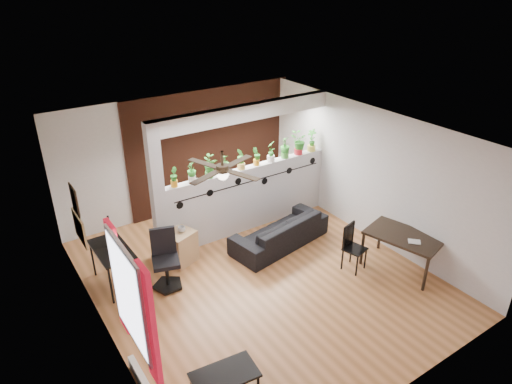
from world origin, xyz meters
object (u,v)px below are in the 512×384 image
ceiling_fan (223,171)px  dining_table (404,239)px  potted_plant_1 (192,171)px  computer_desk (112,252)px  potted_plant_2 (209,166)px  folding_chair (351,243)px  sofa (280,231)px  coffee_table (225,376)px  office_chair (166,263)px  potted_plant_3 (225,164)px  potted_plant_5 (256,156)px  potted_plant_9 (312,139)px  potted_plant_0 (174,176)px  cube_shelf (180,247)px  potted_plant_4 (241,158)px  potted_plant_8 (299,143)px  potted_plant_6 (271,151)px  potted_plant_7 (285,147)px

ceiling_fan → dining_table: bearing=-16.5°
potted_plant_1 → computer_desk: size_ratio=0.39×
potted_plant_2 → folding_chair: potted_plant_2 is taller
sofa → coffee_table: (-2.66, -2.45, 0.06)m
office_chair → potted_plant_3: bearing=26.8°
potted_plant_5 → folding_chair: (0.54, -2.19, -1.03)m
potted_plant_2 → potted_plant_9: potted_plant_9 is taller
potted_plant_2 → potted_plant_5: (1.05, 0.00, -0.03)m
potted_plant_0 → folding_chair: 3.34m
potted_plant_3 → potted_plant_2: bearing=180.0°
ceiling_fan → dining_table: (3.05, -0.90, -1.71)m
potted_plant_5 → computer_desk: (-3.10, -0.34, -0.90)m
cube_shelf → coffee_table: 3.10m
cube_shelf → folding_chair: (2.43, -1.85, 0.21)m
potted_plant_9 → cube_shelf: potted_plant_9 is taller
potted_plant_4 → cube_shelf: size_ratio=0.70×
potted_plant_0 → dining_table: bearing=-41.7°
potted_plant_8 → dining_table: size_ratio=0.34×
potted_plant_5 → potted_plant_6: 0.35m
ceiling_fan → coffee_table: 2.67m
potted_plant_2 → cube_shelf: potted_plant_2 is taller
computer_desk → office_chair: office_chair is taller
potted_plant_3 → potted_plant_8: 1.76m
potted_plant_3 → potted_plant_5: potted_plant_3 is taller
coffee_table → folding_chair: bearing=19.3°
potted_plant_1 → potted_plant_3: size_ratio=1.07×
potted_plant_6 → sofa: (-0.40, -0.88, -1.30)m
potted_plant_0 → potted_plant_6: (2.11, 0.00, 0.03)m
potted_plant_8 → sofa: 1.93m
potted_plant_3 → coffee_table: potted_plant_3 is taller
potted_plant_3 → ceiling_fan: bearing=-120.8°
potted_plant_6 → folding_chair: 2.45m
computer_desk → coffee_table: (0.39, -2.99, -0.31)m
sofa → potted_plant_7: bearing=-140.0°
potted_plant_5 → coffee_table: (-2.71, -3.33, -1.20)m
potted_plant_0 → potted_plant_5: (1.76, 0.00, -0.00)m
potted_plant_4 → potted_plant_3: bearing=180.0°
potted_plant_7 → potted_plant_9: (0.70, 0.00, 0.02)m
potted_plant_7 → potted_plant_5: bearing=180.0°
potted_plant_4 → sofa: (0.30, -0.88, -1.30)m
ceiling_fan → coffee_table: (-0.93, -1.53, -1.97)m
potted_plant_2 → sofa: (1.01, -0.88, -1.29)m
potted_plant_7 → coffee_table: (-3.41, -3.33, -1.24)m
potted_plant_1 → coffee_table: potted_plant_1 is taller
potted_plant_0 → potted_plant_4: (1.40, 0.00, 0.03)m
potted_plant_0 → office_chair: bearing=-126.4°
sofa → office_chair: office_chair is taller
potted_plant_4 → potted_plant_7: (1.05, -0.00, 0.01)m
potted_plant_3 → coffee_table: bearing=-121.0°
potted_plant_0 → office_chair: size_ratio=0.36×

